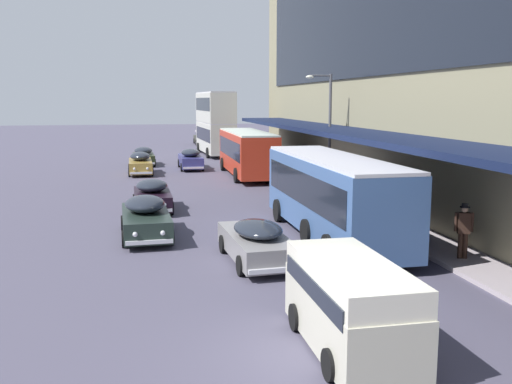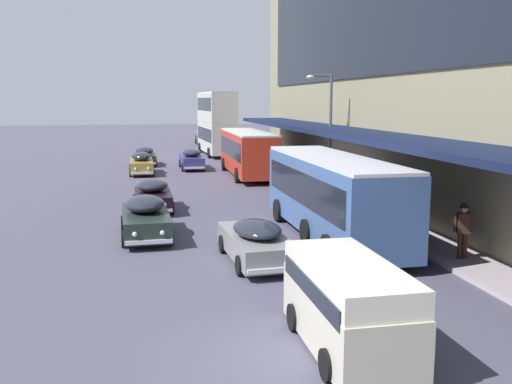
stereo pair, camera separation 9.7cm
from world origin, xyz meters
name	(u,v)px [view 1 (the left image)]	position (x,y,z in m)	size (l,w,h in m)	color
ground	(319,360)	(0.00, 0.00, 0.00)	(240.00, 240.00, 0.00)	#4B475A
transit_bus_kerbside_front	(247,150)	(3.91, 29.05, 1.84)	(2.90, 10.56, 3.19)	red
transit_bus_kerbside_rear	(215,121)	(3.78, 45.35, 3.32)	(2.96, 9.76, 6.16)	beige
transit_bus_kerbside_far	(332,192)	(3.71, 10.02, 1.85)	(2.81, 10.62, 3.23)	#3F6096
sedan_trailing_near	(146,217)	(-3.40, 11.77, 0.80)	(2.04, 4.82, 1.62)	#202D27
sedan_oncoming_front	(191,159)	(0.33, 34.05, 0.79)	(1.78, 4.88, 1.62)	navy
sedan_lead_near	(152,195)	(-3.01, 17.36, 0.74)	(1.91, 4.25, 1.51)	black
sedan_oncoming_rear	(140,163)	(-3.55, 31.75, 0.79)	(1.80, 4.74, 1.62)	olive
sedan_second_near	(257,241)	(0.19, 7.42, 0.72)	(2.09, 4.77, 1.43)	gray
sedan_lead_mid	(203,138)	(4.05, 59.57, 0.78)	(1.98, 4.87, 1.59)	#2D2E1F
sedan_far_back	(144,156)	(-3.27, 37.56, 0.74)	(1.91, 4.33, 1.51)	#262F18
vw_van	(348,299)	(0.80, 0.49, 1.10)	(1.92, 4.55, 1.96)	beige
pedestrian_at_kerb	(464,228)	(6.90, 5.99, 1.18)	(0.59, 0.36, 1.86)	#332119
street_lamp	(327,125)	(6.64, 19.56, 4.03)	(1.50, 0.28, 6.64)	#4C4C51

